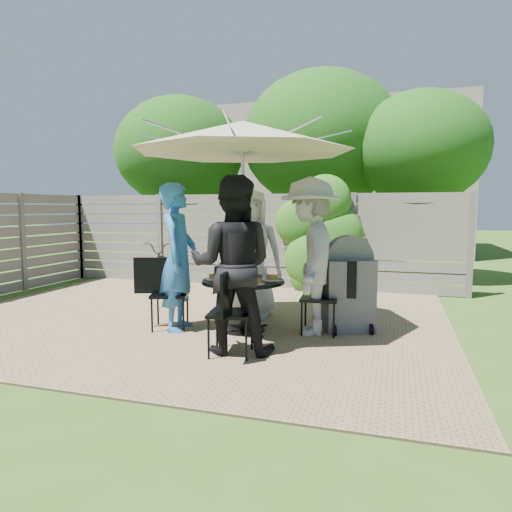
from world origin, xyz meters
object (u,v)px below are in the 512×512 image
(person_front, at_px, (232,265))
(plate_left, at_px, (215,277))
(syrup_jug, at_px, (239,273))
(chair_right, at_px, (320,312))
(chair_left, at_px, (169,308))
(bicycle, at_px, (168,263))
(person_left, at_px, (178,258))
(glass_right, at_px, (265,273))
(chair_front, at_px, (231,330))
(glass_front, at_px, (249,277))
(chair_back, at_px, (252,297))
(patio_table, at_px, (243,296))
(plate_front, at_px, (239,282))
(person_right, at_px, (310,257))
(plate_right, at_px, (272,278))
(umbrella, at_px, (243,137))
(glass_back, at_px, (238,271))
(coffee_cup, at_px, (253,273))
(plate_extra, at_px, (255,282))
(person_back, at_px, (251,254))
(plate_back, at_px, (247,274))
(bbq_grill, at_px, (348,288))

(person_front, xyz_separation_m, plate_left, (-0.51, 0.75, -0.26))
(syrup_jug, bearing_deg, chair_right, 7.83)
(chair_left, distance_m, bicycle, 3.42)
(person_left, distance_m, glass_right, 1.11)
(chair_front, bearing_deg, glass_right, -12.22)
(chair_front, xyz_separation_m, glass_front, (-0.03, 0.71, 0.46))
(chair_back, distance_m, person_left, 1.44)
(patio_table, xyz_separation_m, plate_front, (0.07, -0.35, 0.23))
(person_left, bearing_deg, chair_left, 90.88)
(person_right, distance_m, plate_right, 0.54)
(chair_front, relative_size, chair_right, 1.01)
(person_left, height_order, person_right, person_right)
(plate_left, distance_m, plate_right, 0.72)
(glass_front, bearing_deg, umbrella, 122.72)
(glass_back, relative_size, bicycle, 0.08)
(person_right, distance_m, coffee_cup, 0.80)
(person_front, bearing_deg, patio_table, -90.00)
(chair_back, bearing_deg, plate_extra, 7.62)
(plate_front, xyz_separation_m, plate_right, (0.29, 0.42, 0.00))
(person_back, bearing_deg, plate_front, -90.00)
(umbrella, xyz_separation_m, chair_right, (0.95, 0.18, -2.15))
(person_back, bearing_deg, coffee_cup, -80.69)
(person_right, distance_m, syrup_jug, 0.92)
(plate_extra, relative_size, glass_front, 1.71)
(plate_extra, bearing_deg, plate_right, 69.76)
(person_left, relative_size, glass_right, 13.42)
(plate_right, distance_m, bicycle, 4.02)
(person_right, bearing_deg, glass_back, -105.52)
(person_right, bearing_deg, patio_table, -90.00)
(plate_extra, bearing_deg, plate_front, -150.84)
(glass_back, distance_m, coffee_cup, 0.21)
(person_left, bearing_deg, glass_front, -105.52)
(coffee_cup, height_order, bicycle, bicycle)
(person_left, bearing_deg, chair_front, -139.34)
(syrup_jug, bearing_deg, plate_back, 89.77)
(chair_right, bearing_deg, bbq_grill, -144.55)
(glass_back, distance_m, syrup_jug, 0.21)
(chair_back, height_order, chair_front, chair_front)
(person_front, bearing_deg, umbrella, -90.00)
(coffee_cup, bearing_deg, glass_back, 179.78)
(person_left, bearing_deg, glass_right, -84.50)
(chair_left, height_order, glass_back, chair_left)
(chair_back, xyz_separation_m, plate_right, (0.53, -0.88, 0.43))
(chair_front, bearing_deg, syrup_jug, 4.79)
(patio_table, xyz_separation_m, plate_back, (-0.07, 0.35, 0.23))
(plate_left, distance_m, coffee_cup, 0.51)
(chair_back, xyz_separation_m, bicycle, (-2.38, 1.88, 0.19))
(chair_front, bearing_deg, plate_right, -19.03)
(glass_back, bearing_deg, person_left, -149.58)
(chair_front, bearing_deg, chair_back, 1.42)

